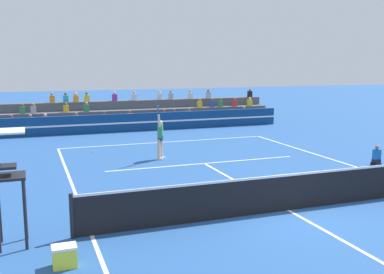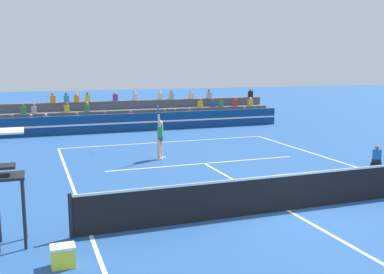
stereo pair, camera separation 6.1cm
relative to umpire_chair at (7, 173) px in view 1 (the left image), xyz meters
The scene contains 10 objects.
ground_plane 7.49m from the umpire_chair, ahead, with size 120.00×120.00×0.00m, color #285699.
court_lines 7.49m from the umpire_chair, ahead, with size 11.10×23.90×0.01m.
tennis_net 7.39m from the umpire_chair, ahead, with size 12.00×0.10×1.10m.
sponsor_banner_wall 17.87m from the umpire_chair, 65.87° to the left, with size 18.00×0.26×1.10m.
bleacher_stand 20.20m from the umpire_chair, 68.81° to the left, with size 18.80×2.85×2.28m.
umpire_chair is the anchor object (origin of this frame).
ball_kid_courtside 14.27m from the umpire_chair, 14.87° to the left, with size 0.30×0.36×0.84m.
tennis_player 9.77m from the umpire_chair, 53.47° to the left, with size 0.58×0.99×2.46m.
tennis_ball 11.12m from the umpire_chair, 72.74° to the left, with size 0.07×0.07×0.07m, color #C6DB33.
equipment_cooler 2.36m from the umpire_chair, 55.30° to the right, with size 0.50×0.38×0.45m.
Camera 1 is at (-6.79, -10.53, 4.12)m, focal length 42.00 mm.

